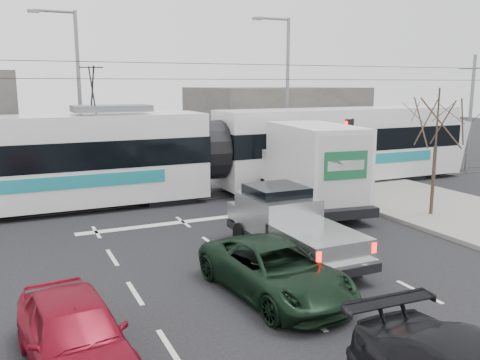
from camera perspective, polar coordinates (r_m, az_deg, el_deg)
name	(u,v)px	position (r m, az deg, el deg)	size (l,w,h in m)	color
ground	(302,265)	(15.42, 6.93, -9.42)	(120.00, 120.00, 0.00)	black
rails	(190,197)	(24.15, -5.60, -1.93)	(60.00, 1.60, 0.03)	#33302D
building_right	(273,119)	(41.36, 3.74, 6.87)	(12.00, 10.00, 5.00)	slate
bare_tree	(437,123)	(21.31, 21.27, 5.99)	(2.40, 2.40, 5.00)	#47382B
traffic_signal	(350,141)	(23.65, 12.22, 4.31)	(0.44, 0.44, 3.60)	black
street_lamp_near	(285,87)	(30.25, 5.04, 10.38)	(2.38, 0.25, 9.00)	slate
street_lamp_far	(75,87)	(28.49, -17.99, 9.88)	(2.38, 0.25, 9.00)	slate
catenary	(189,115)	(23.60, -5.77, 7.27)	(60.00, 0.20, 7.00)	black
tram	(209,152)	(24.16, -3.46, 3.19)	(29.25, 3.04, 5.97)	white
silver_pickup	(288,223)	(15.86, 5.38, -4.86)	(2.11, 5.78, 2.09)	black
box_truck	(309,167)	(21.81, 7.76, 1.44)	(3.39, 7.55, 3.64)	black
navy_pickup	(295,180)	(23.11, 6.15, -0.03)	(3.01, 5.07, 2.01)	black
green_car	(275,270)	(13.05, 3.93, -10.03)	(2.23, 4.84, 1.34)	black
red_car	(75,334)	(10.30, -18.08, -16.12)	(1.73, 4.31, 1.47)	maroon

